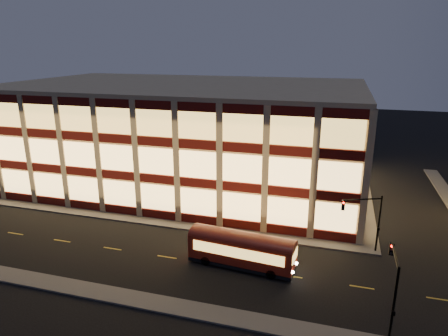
% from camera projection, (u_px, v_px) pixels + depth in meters
% --- Properties ---
extents(ground, '(200.00, 200.00, 0.00)m').
position_uv_depth(ground, '(156.00, 226.00, 45.31)').
color(ground, black).
rests_on(ground, ground).
extents(sidewalk_office_south, '(54.00, 2.00, 0.15)m').
position_uv_depth(sidewalk_office_south, '(137.00, 219.00, 47.01)').
color(sidewalk_office_south, '#514F4C').
rests_on(sidewalk_office_south, ground).
extents(sidewalk_office_east, '(2.00, 30.00, 0.15)m').
position_uv_depth(sidewalk_office_east, '(363.00, 195.00, 54.70)').
color(sidewalk_office_east, '#514F4C').
rests_on(sidewalk_office_east, ground).
extents(sidewalk_near, '(100.00, 2.00, 0.15)m').
position_uv_depth(sidewalk_near, '(89.00, 290.00, 33.36)').
color(sidewalk_near, '#514F4C').
rests_on(sidewalk_near, ground).
extents(office_building, '(50.45, 30.45, 14.50)m').
position_uv_depth(office_building, '(186.00, 133.00, 59.48)').
color(office_building, tan).
rests_on(office_building, ground).
extents(traffic_signal_far, '(3.79, 1.87, 6.00)m').
position_uv_depth(traffic_signal_far, '(366.00, 215.00, 38.35)').
color(traffic_signal_far, black).
rests_on(traffic_signal_far, ground).
extents(traffic_signal_near, '(0.32, 4.45, 6.00)m').
position_uv_depth(traffic_signal_near, '(393.00, 280.00, 27.67)').
color(traffic_signal_near, black).
rests_on(traffic_signal_near, ground).
extents(trolley_bus, '(10.01, 3.37, 3.33)m').
position_uv_depth(trolley_bus, '(242.00, 248.00, 36.70)').
color(trolley_bus, maroon).
rests_on(trolley_bus, ground).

